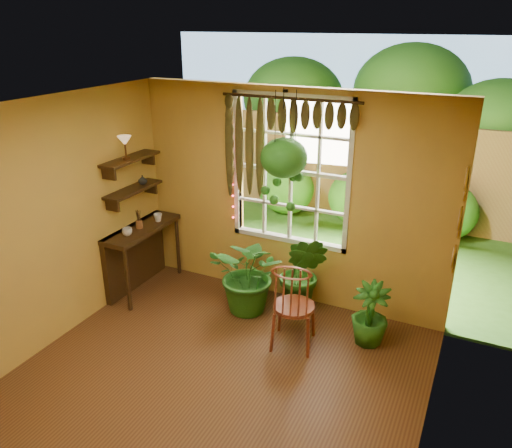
% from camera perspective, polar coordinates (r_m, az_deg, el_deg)
% --- Properties ---
extents(floor, '(4.50, 4.50, 0.00)m').
position_cam_1_polar(floor, '(5.11, -6.73, -19.59)').
color(floor, brown).
rests_on(floor, ground).
extents(ceiling, '(4.50, 4.50, 0.00)m').
position_cam_1_polar(ceiling, '(3.88, -8.54, 11.69)').
color(ceiling, white).
rests_on(ceiling, wall_back).
extents(wall_back, '(4.00, 0.00, 4.00)m').
position_cam_1_polar(wall_back, '(6.16, 3.83, 2.84)').
color(wall_back, '#BB8F3F').
rests_on(wall_back, floor).
extents(wall_left, '(0.00, 4.50, 4.50)m').
position_cam_1_polar(wall_left, '(5.60, -25.02, -1.38)').
color(wall_left, '#BB8F3F').
rests_on(wall_left, floor).
extents(wall_right, '(0.00, 4.50, 4.50)m').
position_cam_1_polar(wall_right, '(3.76, 19.67, -12.16)').
color(wall_right, '#BB8F3F').
rests_on(wall_right, floor).
extents(window, '(1.52, 0.10, 1.86)m').
position_cam_1_polar(window, '(6.09, 4.03, 6.04)').
color(window, white).
rests_on(window, wall_back).
extents(valance_vine, '(1.70, 0.12, 1.10)m').
position_cam_1_polar(valance_vine, '(5.87, 2.95, 11.26)').
color(valance_vine, '#36220E').
rests_on(valance_vine, window).
extents(string_lights, '(0.03, 0.03, 1.54)m').
position_cam_1_polar(string_lights, '(6.30, -2.74, 7.11)').
color(string_lights, '#FF2633').
rests_on(string_lights, window).
extents(wall_plates, '(0.04, 0.32, 1.10)m').
position_cam_1_polar(wall_plates, '(5.28, 22.21, 0.09)').
color(wall_plates, '#FFECD0').
rests_on(wall_plates, wall_right).
extents(counter_ledge, '(0.40, 1.20, 0.90)m').
position_cam_1_polar(counter_ledge, '(6.86, -13.42, -2.85)').
color(counter_ledge, '#36220E').
rests_on(counter_ledge, floor).
extents(shelf_lower, '(0.25, 0.90, 0.04)m').
position_cam_1_polar(shelf_lower, '(6.54, -13.84, 3.84)').
color(shelf_lower, '#36220E').
rests_on(shelf_lower, wall_left).
extents(shelf_upper, '(0.25, 0.90, 0.04)m').
position_cam_1_polar(shelf_upper, '(6.43, -14.16, 7.22)').
color(shelf_upper, '#36220E').
rests_on(shelf_upper, wall_left).
extents(backyard, '(14.00, 10.00, 12.00)m').
position_cam_1_polar(backyard, '(10.42, 14.84, 9.86)').
color(backyard, '#2B5718').
rests_on(backyard, ground).
extents(windsor_chair, '(0.55, 0.57, 1.24)m').
position_cam_1_polar(windsor_chair, '(5.60, 4.25, -10.65)').
color(windsor_chair, maroon).
rests_on(windsor_chair, floor).
extents(potted_plant_left, '(0.95, 0.83, 1.03)m').
position_cam_1_polar(potted_plant_left, '(6.13, -0.62, -5.72)').
color(potted_plant_left, '#1A5015').
rests_on(potted_plant_left, floor).
extents(potted_plant_mid, '(0.62, 0.51, 1.07)m').
position_cam_1_polar(potted_plant_mid, '(6.13, 5.36, -5.68)').
color(potted_plant_mid, '#1A5015').
rests_on(potted_plant_mid, floor).
extents(potted_plant_right, '(0.44, 0.44, 0.74)m').
position_cam_1_polar(potted_plant_right, '(5.77, 12.89, -9.98)').
color(potted_plant_right, '#1A5015').
rests_on(potted_plant_right, floor).
extents(hanging_basket, '(0.55, 0.55, 1.38)m').
position_cam_1_polar(hanging_basket, '(5.80, 3.20, 7.09)').
color(hanging_basket, black).
rests_on(hanging_basket, ceiling).
extents(cup_a, '(0.14, 0.14, 0.10)m').
position_cam_1_polar(cup_a, '(6.42, -14.50, -0.88)').
color(cup_a, silver).
rests_on(cup_a, counter_ledge).
extents(cup_b, '(0.15, 0.15, 0.11)m').
position_cam_1_polar(cup_b, '(6.78, -11.14, 0.73)').
color(cup_b, beige).
rests_on(cup_b, counter_ledge).
extents(brush_jar, '(0.08, 0.08, 0.31)m').
position_cam_1_polar(brush_jar, '(6.59, -13.26, 0.52)').
color(brush_jar, brown).
rests_on(brush_jar, counter_ledge).
extents(shelf_vase, '(0.15, 0.15, 0.12)m').
position_cam_1_polar(shelf_vase, '(6.65, -12.84, 4.95)').
color(shelf_vase, '#B2AD99').
rests_on(shelf_vase, shelf_lower).
extents(tiffany_lamp, '(0.17, 0.17, 0.29)m').
position_cam_1_polar(tiffany_lamp, '(6.30, -14.77, 9.03)').
color(tiffany_lamp, brown).
rests_on(tiffany_lamp, shelf_upper).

